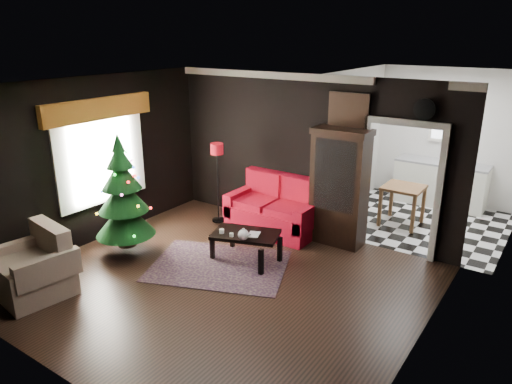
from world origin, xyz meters
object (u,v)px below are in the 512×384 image
Objects in this scene: curio_cabinet at (339,190)px; kitchen_table at (402,205)px; floor_lamp at (218,183)px; christmas_tree at (122,193)px; wall_clock at (425,109)px; armchair at (31,264)px; teapot at (243,234)px; coffee_table at (246,246)px; loveseat at (274,205)px.

curio_cabinet reaches higher than kitchen_table.
floor_lamp is 3.47m from kitchen_table.
christmas_tree is (-0.48, -1.79, 0.22)m from floor_lamp.
wall_clock reaches higher than christmas_tree.
armchair is at bearing -124.13° from curio_cabinet.
kitchen_table is at bearing 35.38° from floor_lamp.
floor_lamp is 1.81m from teapot.
wall_clock is (3.84, 2.53, 1.33)m from christmas_tree.
coffee_table is at bearing 26.98° from christmas_tree.
curio_cabinet is 3.54m from christmas_tree.
christmas_tree is 2.13m from coffee_table.
armchair is at bearing -125.73° from coffee_table.
christmas_tree is at bearing 96.89° from armchair.
coffee_table is (0.27, -1.24, -0.26)m from loveseat.
christmas_tree is at bearing -146.59° from wall_clock.
wall_clock is (2.35, 0.40, 1.88)m from loveseat.
wall_clock is at bearing 12.49° from floor_lamp.
curio_cabinet reaches higher than coffee_table.
armchair is 2.98m from teapot.
wall_clock reaches higher than teapot.
loveseat is 5.31× the size of wall_clock.
christmas_tree is 2.41× the size of kitchen_table.
coffee_table is 3.41m from wall_clock.
christmas_tree reaches higher than coffee_table.
coffee_table is (1.80, 2.50, -0.22)m from armchair.
christmas_tree is 2.05m from teapot.
kitchen_table is at bearing 113.75° from wall_clock.
coffee_table is at bearing 62.75° from armchair.
floor_lamp is 3.77m from wall_clock.
curio_cabinet is 2.00× the size of armchair.
floor_lamp is at bearing 74.93° from christmas_tree.
teapot is (1.92, 2.27, 0.10)m from armchair.
teapot is at bearing -38.85° from floor_lamp.
teapot is (1.88, 0.67, -0.49)m from christmas_tree.
curio_cabinet is 10.03× the size of teapot.
coffee_table is at bearing -77.93° from loveseat.
teapot is 0.25× the size of kitchen_table.
armchair is (-0.04, -1.61, -0.59)m from christmas_tree.
coffee_table is at bearing -117.98° from kitchen_table.
christmas_tree is 5.65× the size of wall_clock.
wall_clock is (3.88, 4.14, 1.92)m from armchair.
armchair is at bearing -133.17° from wall_clock.
loveseat is 4.04m from armchair.
teapot reaches higher than coffee_table.
kitchen_table is (2.81, 1.99, -0.46)m from floor_lamp.
armchair is 3.09m from coffee_table.
floor_lamp is at bearing -167.51° from wall_clock.
loveseat reaches higher than kitchen_table.
coffee_table is (1.75, 0.89, -0.81)m from christmas_tree.
christmas_tree reaches higher than loveseat.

